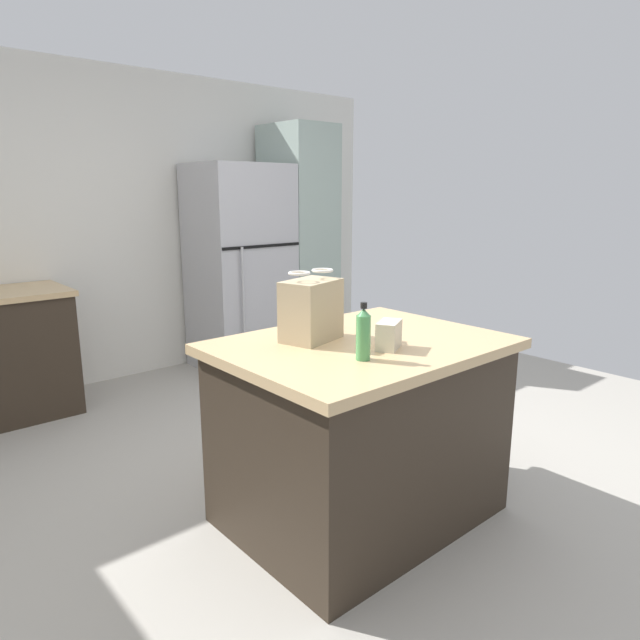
# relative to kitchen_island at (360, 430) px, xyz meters

# --- Properties ---
(ground) EXTENTS (6.47, 6.47, 0.00)m
(ground) POSITION_rel_kitchen_island_xyz_m (0.05, 0.33, -0.46)
(ground) COLOR #ADA89E
(back_wall) EXTENTS (5.39, 0.13, 2.59)m
(back_wall) POSITION_rel_kitchen_island_xyz_m (0.03, 2.95, 0.84)
(back_wall) COLOR silver
(back_wall) RESTS_ON ground
(kitchen_island) EXTENTS (1.31, 0.99, 0.90)m
(kitchen_island) POSITION_rel_kitchen_island_xyz_m (0.00, 0.00, 0.00)
(kitchen_island) COLOR #33281E
(kitchen_island) RESTS_ON ground
(refrigerator) EXTENTS (0.81, 0.74, 1.83)m
(refrigerator) POSITION_rel_kitchen_island_xyz_m (0.97, 2.52, 0.46)
(refrigerator) COLOR #B7B7BC
(refrigerator) RESTS_ON ground
(tall_cabinet) EXTENTS (0.52, 0.66, 2.20)m
(tall_cabinet) POSITION_rel_kitchen_island_xyz_m (1.65, 2.52, 0.65)
(tall_cabinet) COLOR #9EB2A8
(tall_cabinet) RESTS_ON ground
(shopping_bag) EXTENTS (0.32, 0.25, 0.33)m
(shopping_bag) POSITION_rel_kitchen_island_xyz_m (-0.16, 0.17, 0.59)
(shopping_bag) COLOR tan
(shopping_bag) RESTS_ON kitchen_island
(small_box) EXTENTS (0.18, 0.15, 0.12)m
(small_box) POSITION_rel_kitchen_island_xyz_m (0.00, -0.17, 0.51)
(small_box) COLOR beige
(small_box) RESTS_ON kitchen_island
(bottle) EXTENTS (0.06, 0.06, 0.24)m
(bottle) POSITION_rel_kitchen_island_xyz_m (-0.21, -0.21, 0.56)
(bottle) COLOR #4C9956
(bottle) RESTS_ON kitchen_island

